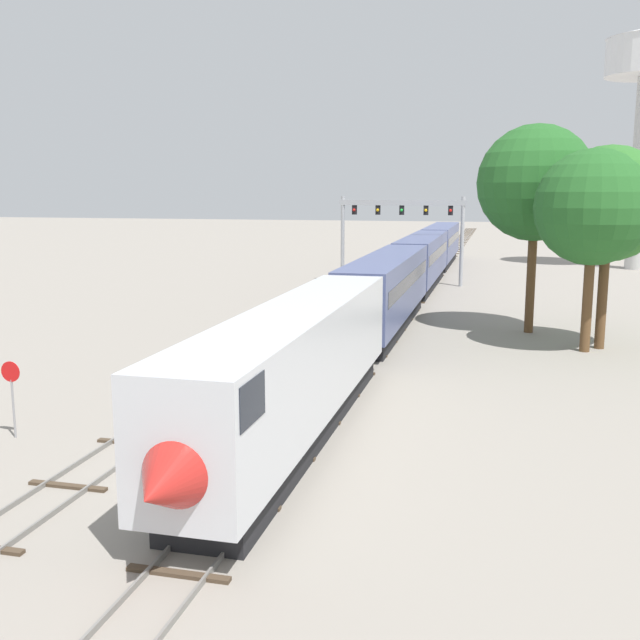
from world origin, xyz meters
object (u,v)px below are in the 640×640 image
object	(u,v)px
stop_sign	(12,388)
trackside_tree_mid	(609,204)
trackside_tree_left	(536,183)
trackside_tree_right	(593,208)
signal_gantry	(402,220)
passenger_train	(409,271)

from	to	relation	value
stop_sign	trackside_tree_mid	world-z (taller)	trackside_tree_mid
trackside_tree_left	trackside_tree_right	xyz separation A→B (m)	(2.89, -5.13, -1.37)
stop_sign	trackside_tree_left	world-z (taller)	trackside_tree_left
signal_gantry	passenger_train	bearing A→B (deg)	-79.42
stop_sign	trackside_tree_right	bearing A→B (deg)	43.11
passenger_train	signal_gantry	world-z (taller)	signal_gantry
trackside_tree_right	trackside_tree_left	bearing A→B (deg)	119.42
signal_gantry	trackside_tree_mid	xyz separation A→B (m)	(15.06, -26.33, 2.03)
trackside_tree_left	trackside_tree_right	world-z (taller)	trackside_tree_left
stop_sign	trackside_tree_right	xyz separation A→B (m)	(21.91, 20.51, 6.17)
trackside_tree_mid	stop_sign	bearing A→B (deg)	-136.59
passenger_train	trackside_tree_mid	xyz separation A→B (m)	(12.81, -14.28, 5.61)
passenger_train	trackside_tree_mid	bearing A→B (deg)	-48.11
signal_gantry	stop_sign	distance (m)	48.72
passenger_train	trackside_tree_left	size ratio (longest dim) A/B	6.72
passenger_train	signal_gantry	bearing A→B (deg)	100.58
stop_sign	trackside_tree_mid	distance (m)	32.03
passenger_train	trackside_tree_mid	world-z (taller)	trackside_tree_mid
stop_sign	passenger_train	bearing A→B (deg)	74.42
trackside_tree_left	trackside_tree_mid	xyz separation A→B (m)	(3.80, -4.06, -1.19)
passenger_train	trackside_tree_mid	size ratio (longest dim) A/B	7.64
signal_gantry	stop_sign	size ratio (longest dim) A/B	4.20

